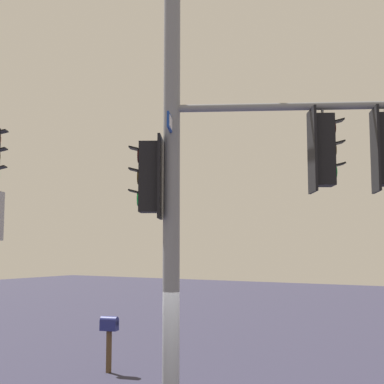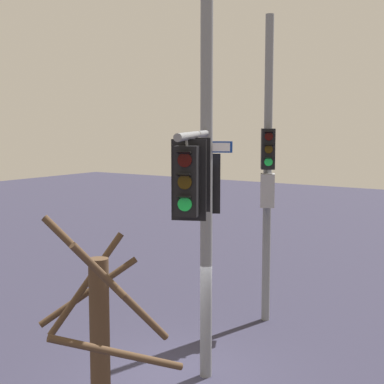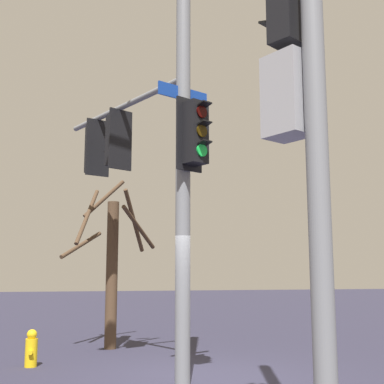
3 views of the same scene
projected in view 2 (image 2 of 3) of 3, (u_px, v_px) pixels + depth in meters
The scene contains 4 objects.
ground_plane at pixel (176, 378), 12.73m from camera, with size 80.00×80.00×0.00m, color #2A283B.
main_signal_pole_assembly at pixel (209, 156), 11.51m from camera, with size 5.39×3.25×9.41m.
secondary_pole_assembly at pixel (268, 172), 15.91m from camera, with size 0.74×0.55×8.49m.
bare_tree_behind_pole at pixel (101, 361), 8.40m from camera, with size 2.38×2.40×4.34m.
Camera 2 is at (-9.90, -7.08, 5.54)m, focal length 54.28 mm.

